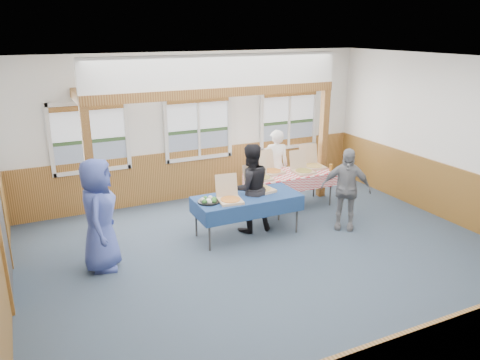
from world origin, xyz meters
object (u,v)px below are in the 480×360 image
(table_right, at_px, (290,176))
(woman_white, at_px, (276,165))
(man_blue, at_px, (99,215))
(person_grey, at_px, (346,189))
(woman_black, at_px, (250,188))
(table_left, at_px, (247,199))

(table_right, xyz_separation_m, woman_white, (-0.07, 0.51, 0.10))
(table_right, bearing_deg, man_blue, 171.73)
(table_right, xyz_separation_m, person_grey, (0.36, -1.40, 0.09))
(woman_black, distance_m, man_blue, 2.79)
(woman_black, bearing_deg, person_grey, 161.03)
(table_left, bearing_deg, woman_black, 50.42)
(table_left, height_order, woman_white, woman_white)
(table_right, bearing_deg, woman_white, 75.47)
(table_left, bearing_deg, woman_white, 46.54)
(table_right, distance_m, woman_black, 1.50)
(table_left, distance_m, person_grey, 1.89)
(woman_white, bearing_deg, man_blue, 37.48)
(table_right, xyz_separation_m, woman_black, (-1.31, -0.72, 0.14))
(woman_white, bearing_deg, person_grey, 119.16)
(table_left, relative_size, woman_white, 1.22)
(table_left, bearing_deg, man_blue, -175.51)
(table_right, xyz_separation_m, man_blue, (-4.09, -1.02, 0.21))
(woman_white, height_order, man_blue, man_blue)
(woman_white, height_order, woman_black, woman_black)
(table_left, xyz_separation_m, woman_black, (0.14, 0.16, 0.14))
(woman_black, height_order, man_blue, man_blue)
(table_right, distance_m, man_blue, 4.22)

